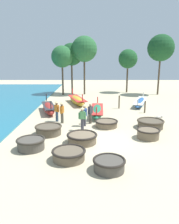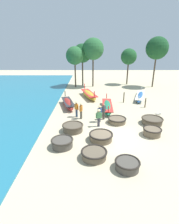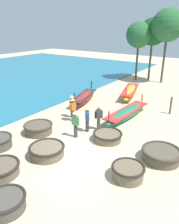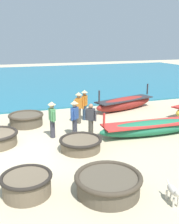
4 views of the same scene
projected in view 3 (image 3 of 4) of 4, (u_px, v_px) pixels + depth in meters
The scene contains 20 objects.
ground_plane at pixel (70, 156), 11.15m from camera, with size 80.00×80.00×0.00m, color #C6B793.
coracle_far_right at pixel (1, 169), 9.68m from camera, with size 1.71×1.71×0.54m.
coracle_far_left at pixel (47, 150), 11.10m from camera, with size 1.84×1.84×0.57m.
coracle_front_right at pixel (108, 136), 12.62m from camera, with size 1.71×1.71×0.50m.
coracle_nearest at pixel (6, 202), 7.85m from camera, with size 1.49×1.49×0.56m.
coracle_front_left at pixel (38, 128), 13.46m from camera, with size 1.79×1.79×0.62m.
coracle_tilted at pixel (128, 171), 9.46m from camera, with size 1.47×1.47×0.61m.
coracle_weathered at pixel (161, 154), 10.74m from camera, with size 1.95×1.95×0.59m.
long_boat_blue_hull at pixel (84, 98), 18.77m from camera, with size 2.17×4.55×1.46m.
long_boat_green_hull at pixel (127, 113), 15.68m from camera, with size 1.33×5.19×1.23m.
long_boat_red_hull at pixel (130, 92), 20.48m from camera, with size 2.52×5.24×1.47m.
fisherman_with_hat at pixel (87, 117), 13.43m from camera, with size 0.39×0.42×1.67m.
fisherman_crouching at pixel (99, 118), 13.71m from camera, with size 0.40×0.41×1.57m.
fisherman_standing_left at pixel (72, 105), 15.56m from camera, with size 0.42×0.39×1.67m.
fisherman_standing_right at pixel (73, 108), 14.95m from camera, with size 0.36×0.51×1.67m.
fisherman_hauling at pixel (75, 122), 12.74m from camera, with size 0.53×0.36×1.67m.
mooring_post_mid_beach at pixel (171, 105), 16.29m from camera, with size 0.14×0.14×1.32m, color brown.
tree_left_mid at pixel (153, 32), 25.06m from camera, with size 3.12×3.12×7.12m.
tree_tall_back at pixel (139, 35), 24.95m from camera, with size 2.94×2.94×6.70m.
tree_rightmost at pixel (168, 25), 23.32m from camera, with size 3.51×3.51×8.01m.
Camera 3 is at (6.28, -7.22, 6.23)m, focal length 35.00 mm.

